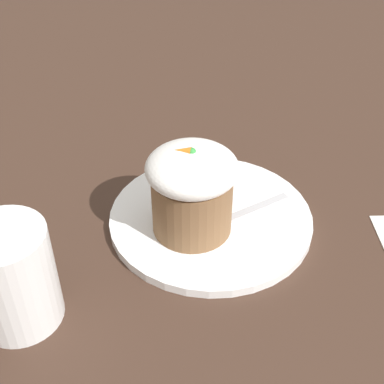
% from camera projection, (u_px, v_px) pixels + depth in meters
% --- Properties ---
extents(ground_plane, '(4.00, 4.00, 0.00)m').
position_uv_depth(ground_plane, '(211.00, 221.00, 0.62)').
color(ground_plane, '#3D281E').
extents(dessert_plate, '(0.23, 0.23, 0.01)m').
position_uv_depth(dessert_plate, '(211.00, 218.00, 0.62)').
color(dessert_plate, white).
rests_on(dessert_plate, ground_plane).
extents(carrot_cake, '(0.10, 0.10, 0.11)m').
position_uv_depth(carrot_cake, '(192.00, 188.00, 0.57)').
color(carrot_cake, brown).
rests_on(carrot_cake, dessert_plate).
extents(spoon, '(0.11, 0.11, 0.01)m').
position_uv_depth(spoon, '(219.00, 223.00, 0.60)').
color(spoon, '#B7B7BC').
rests_on(spoon, dessert_plate).
extents(coffee_cup, '(0.11, 0.08, 0.10)m').
position_uv_depth(coffee_cup, '(10.00, 277.00, 0.48)').
color(coffee_cup, white).
rests_on(coffee_cup, ground_plane).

